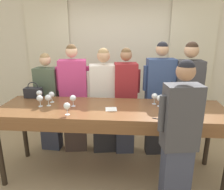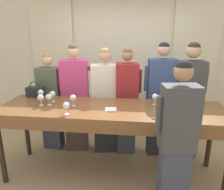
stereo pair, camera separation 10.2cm
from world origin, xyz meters
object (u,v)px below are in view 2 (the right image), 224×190
wine_glass_front_mid (41,93)px  guest_pink_top (76,99)px  wine_bottle (172,97)px  wine_glass_back_right (73,98)px  handbag (35,91)px  wine_glass_near_host (179,101)px  tasting_bar (111,115)px  guest_beige_cap (188,101)px  guest_navy_coat (160,100)px  wine_glass_center_left (49,97)px  guest_cream_sweater (105,101)px  host_pouring (177,143)px  wine_glass_front_right (41,98)px  wine_glass_back_left (53,94)px  wine_glass_center_right (180,113)px  wine_glass_center_mid (66,106)px  wine_glass_back_mid (155,97)px  guest_striped_shirt (127,102)px  guest_olive_jacket (51,102)px  wine_glass_front_left (160,99)px

wine_glass_front_mid → guest_pink_top: (0.39, 0.44, -0.23)m
wine_bottle → wine_glass_back_right: size_ratio=2.02×
handbag → wine_glass_near_host: bearing=-8.4°
tasting_bar → guest_beige_cap: guest_beige_cap is taller
wine_glass_back_right → guest_navy_coat: bearing=27.2°
wine_glass_center_left → guest_cream_sweater: size_ratio=0.09×
guest_pink_top → guest_cream_sweater: (0.50, 0.00, -0.02)m
tasting_bar → host_pouring: bearing=-40.1°
wine_glass_front_right → wine_glass_back_left: (0.10, 0.18, 0.00)m
handbag → guest_pink_top: (0.55, 0.29, -0.20)m
wine_glass_center_right → tasting_bar: bearing=157.1°
wine_bottle → wine_glass_center_mid: size_ratio=2.02×
wine_glass_back_left → wine_glass_back_mid: same height
guest_cream_sweater → guest_striped_shirt: size_ratio=1.00×
host_pouring → wine_glass_back_mid: bearing=101.3°
wine_bottle → host_pouring: 0.91m
wine_bottle → guest_striped_shirt: (-0.63, 0.43, -0.24)m
handbag → guest_cream_sweater: 1.11m
wine_glass_front_right → wine_glass_back_left: bearing=61.8°
wine_glass_back_right → host_pouring: size_ratio=0.09×
wine_glass_center_mid → guest_pink_top: bearing=99.5°
wine_glass_near_host → guest_striped_shirt: bearing=139.8°
wine_glass_center_left → guest_navy_coat: guest_navy_coat is taller
handbag → guest_cream_sweater: (1.05, 0.29, -0.22)m
wine_glass_back_left → wine_glass_back_right: same height
wine_glass_back_left → wine_glass_back_right: size_ratio=1.00×
handbag → wine_glass_front_mid: handbag is taller
wine_glass_center_left → wine_glass_back_right: same height
wine_glass_front_mid → wine_glass_back_left: size_ratio=1.00×
wine_glass_center_mid → wine_glass_back_left: (-0.35, 0.45, 0.00)m
wine_glass_back_mid → wine_glass_near_host: size_ratio=1.00×
handbag → guest_beige_cap: size_ratio=0.14×
guest_olive_jacket → host_pouring: (1.86, -1.30, 0.06)m
wine_glass_center_right → wine_glass_near_host: 0.42m
wine_glass_center_left → tasting_bar: bearing=-2.3°
wine_glass_back_left → guest_pink_top: 0.57m
host_pouring → wine_glass_back_right: bearing=152.1°
wine_glass_center_left → handbag: bearing=136.0°
wine_glass_center_left → guest_olive_jacket: (-0.25, 0.64, -0.29)m
wine_glass_front_mid → guest_cream_sweater: (0.89, 0.44, -0.25)m
guest_navy_coat → wine_glass_back_right: bearing=-152.8°
wine_glass_front_left → wine_glass_near_host: (0.24, -0.06, -0.00)m
wine_glass_front_right → wine_glass_back_left: 0.21m
wine_glass_front_right → tasting_bar: bearing=0.1°
wine_glass_back_left → guest_cream_sweater: bearing=35.5°
wine_glass_center_left → guest_olive_jacket: bearing=111.1°
wine_glass_back_right → guest_pink_top: bearing=103.6°
tasting_bar → wine_glass_center_right: size_ratio=19.34×
tasting_bar → wine_glass_front_right: (-0.96, -0.00, 0.20)m
wine_glass_front_left → wine_glass_near_host: bearing=-13.1°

